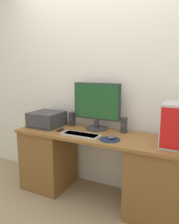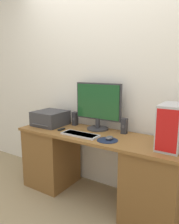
% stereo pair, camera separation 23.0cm
% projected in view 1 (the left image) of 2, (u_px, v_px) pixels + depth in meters
% --- Properties ---
extents(ground_plane, '(12.00, 12.00, 0.00)m').
position_uv_depth(ground_plane, '(84.00, 211.00, 2.21)').
color(ground_plane, '#9E8966').
extents(wall_back, '(6.40, 0.05, 2.70)m').
position_uv_depth(wall_back, '(109.00, 75.00, 2.48)').
color(wall_back, white).
rests_on(wall_back, ground_plane).
extents(desk, '(1.79, 0.56, 0.74)m').
position_uv_depth(desk, '(96.00, 165.00, 2.38)').
color(desk, brown).
rests_on(desk, ground_plane).
extents(monitor, '(0.56, 0.24, 0.53)m').
position_uv_depth(monitor, '(97.00, 104.00, 2.44)').
color(monitor, '#333338').
rests_on(monitor, desk).
extents(keyboard, '(0.40, 0.15, 0.02)m').
position_uv_depth(keyboard, '(81.00, 135.00, 2.25)').
color(keyboard, silver).
rests_on(keyboard, desk).
extents(mousepad, '(0.21, 0.21, 0.00)m').
position_uv_depth(mousepad, '(110.00, 140.00, 2.11)').
color(mousepad, '#19233D').
rests_on(mousepad, desk).
extents(mouse, '(0.07, 0.10, 0.03)m').
position_uv_depth(mouse, '(111.00, 137.00, 2.13)').
color(mouse, '#4C4C51').
rests_on(mouse, mousepad).
extents(computer_tower, '(0.19, 0.34, 0.39)m').
position_uv_depth(computer_tower, '(173.00, 124.00, 1.92)').
color(computer_tower, '#B2B2B7').
rests_on(computer_tower, desk).
extents(printer, '(0.36, 0.36, 0.17)m').
position_uv_depth(printer, '(47.00, 119.00, 2.61)').
color(printer, '#38383D').
rests_on(printer, desk).
extents(speaker_left, '(0.06, 0.07, 0.16)m').
position_uv_depth(speaker_left, '(72.00, 119.00, 2.63)').
color(speaker_left, '#2D2D33').
rests_on(speaker_left, desk).
extents(speaker_right, '(0.06, 0.07, 0.16)m').
position_uv_depth(speaker_right, '(124.00, 125.00, 2.34)').
color(speaker_right, '#2D2D33').
rests_on(speaker_right, desk).
extents(remote_control, '(0.03, 0.10, 0.02)m').
position_uv_depth(remote_control, '(60.00, 130.00, 2.42)').
color(remote_control, black).
rests_on(remote_control, desk).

